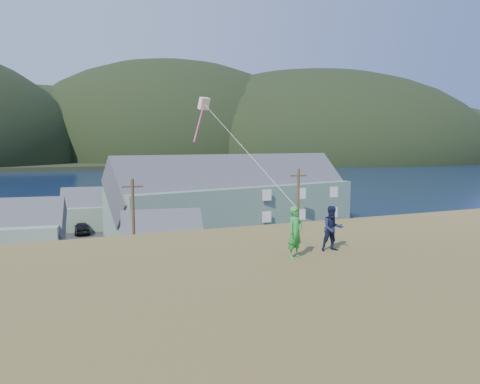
% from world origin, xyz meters
% --- Properties ---
extents(ground, '(900.00, 900.00, 0.00)m').
position_xyz_m(ground, '(0.00, 0.00, 0.00)').
color(ground, '#0A1638').
rests_on(ground, ground).
extents(grass_strip, '(110.00, 8.00, 0.10)m').
position_xyz_m(grass_strip, '(0.00, -2.00, 0.05)').
color(grass_strip, '#4C3D19').
rests_on(grass_strip, ground).
extents(waterfront_lot, '(72.00, 36.00, 0.12)m').
position_xyz_m(waterfront_lot, '(0.00, 17.00, 0.06)').
color(waterfront_lot, '#28282B').
rests_on(waterfront_lot, ground).
extents(wharf, '(26.00, 14.00, 0.90)m').
position_xyz_m(wharf, '(-6.00, 40.00, 0.45)').
color(wharf, gray).
rests_on(wharf, ground).
extents(far_shore, '(900.00, 320.00, 2.00)m').
position_xyz_m(far_shore, '(0.00, 330.00, 1.00)').
color(far_shore, black).
rests_on(far_shore, ground).
extents(far_hills, '(760.00, 265.00, 143.00)m').
position_xyz_m(far_hills, '(35.59, 279.38, 2.00)').
color(far_hills, black).
rests_on(far_hills, ground).
extents(lodge, '(35.42, 16.66, 12.02)m').
position_xyz_m(lodge, '(16.38, 21.88, 4.63)').
color(lodge, slate).
rests_on(lodge, waterfront_lot).
extents(shed_palegreen_near, '(10.51, 7.30, 7.18)m').
position_xyz_m(shed_palegreen_near, '(-10.29, 15.16, 2.70)').
color(shed_palegreen_near, gray).
rests_on(shed_palegreen_near, waterfront_lot).
extents(shed_white, '(8.19, 5.97, 6.05)m').
position_xyz_m(shed_white, '(3.28, 8.34, 2.33)').
color(shed_white, silver).
rests_on(shed_white, waterfront_lot).
extents(shed_palegreen_far, '(10.58, 6.69, 6.77)m').
position_xyz_m(shed_palegreen_far, '(-0.95, 28.30, 2.59)').
color(shed_palegreen_far, slate).
rests_on(shed_palegreen_far, waterfront_lot).
extents(utility_poles, '(33.37, 0.24, 9.62)m').
position_xyz_m(utility_poles, '(-2.21, 1.50, 4.65)').
color(utility_poles, '#47331E').
rests_on(utility_poles, waterfront_lot).
extents(parked_cars, '(23.68, 11.21, 1.58)m').
position_xyz_m(parked_cars, '(-10.34, 21.09, 0.87)').
color(parked_cars, '#ADADB2').
rests_on(parked_cars, waterfront_lot).
extents(kite_flyer_green, '(0.78, 0.67, 1.82)m').
position_xyz_m(kite_flyer_green, '(2.54, -18.63, 8.11)').
color(kite_flyer_green, green).
rests_on(kite_flyer_green, hillside).
extents(kite_flyer_navy, '(0.92, 0.78, 1.69)m').
position_xyz_m(kite_flyer_navy, '(4.34, -18.23, 8.04)').
color(kite_flyer_navy, '#151B3B').
rests_on(kite_flyer_navy, hillside).
extents(kite_rig, '(1.28, 3.53, 7.76)m').
position_xyz_m(kite_rig, '(1.17, -12.41, 12.87)').
color(kite_rig, beige).
rests_on(kite_rig, ground).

